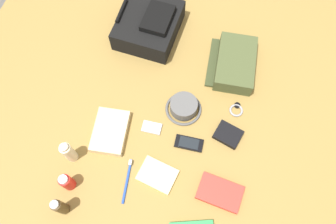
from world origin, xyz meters
TOP-DOWN VIEW (x-y plane):
  - ground_plane at (0.00, 0.00)m, footprint 2.64×2.02m
  - backpack at (0.41, 0.21)m, footprint 0.33×0.29m
  - toiletry_pouch at (0.32, -0.23)m, footprint 0.29×0.23m
  - bucket_hat at (0.05, -0.06)m, footprint 0.16×0.16m
  - cologne_bottle at (-0.50, 0.28)m, footprint 0.04×0.04m
  - sunscreen_spray at (-0.40, 0.30)m, footprint 0.05×0.05m
  - lotion_bottle at (-0.29, 0.34)m, footprint 0.05×0.05m
  - travel_guidebook at (-0.27, -0.29)m, footprint 0.13×0.18m
  - cell_phone at (-0.10, -0.12)m, footprint 0.06×0.12m
  - media_player at (-0.08, 0.05)m, footprint 0.06×0.09m
  - wristwatch at (0.11, -0.29)m, footprint 0.07×0.06m
  - toothbrush at (-0.32, 0.08)m, footprint 0.18×0.03m
  - wallet at (-0.02, -0.28)m, footprint 0.12×0.13m
  - notepad at (-0.27, -0.03)m, footprint 0.14×0.17m
  - folded_towel at (-0.15, 0.22)m, footprint 0.22×0.16m

SIDE VIEW (x-z plane):
  - ground_plane at x=0.00m, z-range -0.02..0.00m
  - media_player at x=-0.08m, z-range 0.00..0.01m
  - wristwatch at x=0.11m, z-range 0.00..0.01m
  - cell_phone at x=-0.10m, z-range 0.00..0.01m
  - toothbrush at x=-0.32m, z-range 0.00..0.02m
  - notepad at x=-0.27m, z-range 0.00..0.02m
  - wallet at x=-0.02m, z-range 0.00..0.02m
  - travel_guidebook at x=-0.27m, z-range 0.00..0.03m
  - folded_towel at x=-0.15m, z-range 0.00..0.04m
  - bucket_hat at x=0.05m, z-range 0.00..0.06m
  - toiletry_pouch at x=0.32m, z-range 0.00..0.08m
  - sunscreen_spray at x=-0.40m, z-range 0.00..0.11m
  - backpack at x=0.41m, z-range -0.01..0.13m
  - cologne_bottle at x=-0.50m, z-range 0.00..0.14m
  - lotion_bottle at x=-0.29m, z-range 0.00..0.14m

